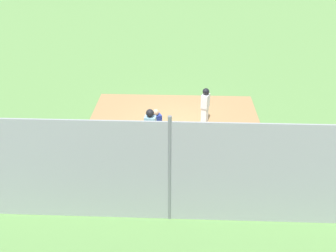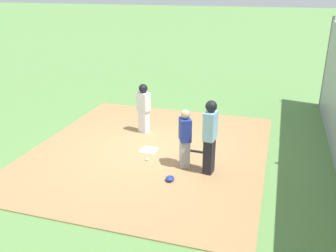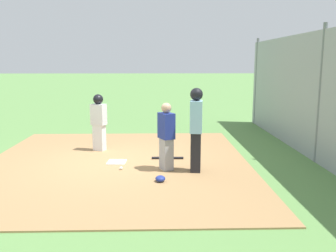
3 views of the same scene
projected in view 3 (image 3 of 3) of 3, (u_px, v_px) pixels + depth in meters
name	position (u px, v px, depth m)	size (l,w,h in m)	color
ground_plane	(117.00, 164.00, 8.81)	(140.00, 140.00, 0.00)	#5B8947
dirt_infield	(117.00, 163.00, 8.81)	(7.20, 6.40, 0.03)	#9E774C
home_plate	(117.00, 162.00, 8.80)	(0.44, 0.44, 0.02)	white
catcher	(166.00, 136.00, 8.08)	(0.46, 0.40, 1.53)	#9E9EA3
umpire	(196.00, 128.00, 7.92)	(0.41, 0.31, 1.86)	black
runner	(99.00, 119.00, 9.87)	(0.38, 0.45, 1.56)	silver
baseball_bat	(168.00, 158.00, 9.10)	(0.06, 0.06, 0.80)	black
catcher_mask	(160.00, 179.00, 7.39)	(0.24, 0.20, 0.12)	navy
baseball	(121.00, 168.00, 8.20)	(0.07, 0.07, 0.07)	white
backstop_fence	(320.00, 97.00, 8.67)	(12.00, 0.10, 3.35)	#93999E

